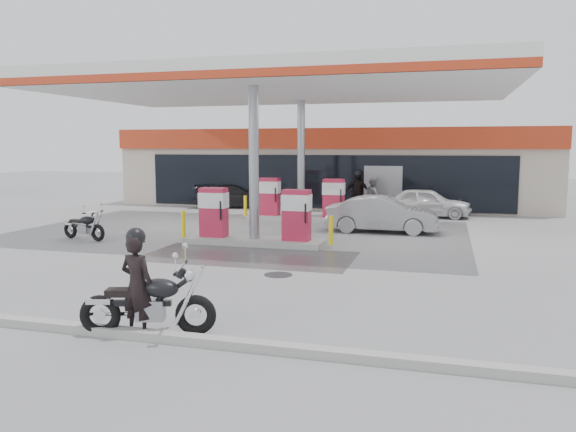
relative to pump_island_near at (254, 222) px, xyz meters
name	(u,v)px	position (x,y,z in m)	size (l,w,h in m)	color
ground	(232,255)	(0.00, -2.00, -0.71)	(90.00, 90.00, 0.00)	gray
wet_patch	(248,256)	(0.50, -2.00, -0.71)	(6.00, 3.00, 0.00)	#4C4C4F
drain_cover	(278,275)	(2.00, -4.00, -0.71)	(0.70, 0.70, 0.01)	#38383A
kerb	(79,328)	(0.00, -9.00, -0.64)	(28.00, 0.25, 0.15)	gray
store_building	(337,166)	(0.01, 13.94, 1.30)	(22.00, 8.22, 4.00)	#BDB39F
canopy	(281,86)	(0.00, 3.00, 4.56)	(16.00, 10.02, 5.51)	silver
pump_island_near	(254,222)	(0.00, 0.00, 0.00)	(5.14, 1.30, 1.78)	#9E9E99
pump_island_far	(301,204)	(0.00, 6.00, 0.00)	(5.14, 1.30, 1.78)	#9E9E99
main_motorcycle	(150,305)	(1.23, -8.78, -0.19)	(2.22, 0.97, 1.16)	black
biker_main	(137,285)	(1.04, -8.84, 0.14)	(0.62, 0.41, 1.70)	black
parked_motorcycle	(85,227)	(-5.74, -0.81, -0.27)	(1.89, 0.85, 0.98)	black
sedan_white	(427,203)	(5.07, 8.57, -0.06)	(1.54, 3.82, 1.30)	silver
attendant	(373,196)	(2.69, 8.80, 0.14)	(0.83, 0.64, 1.70)	slate
hatchback_silver	(382,214)	(3.67, 3.60, -0.05)	(1.40, 4.01, 1.32)	gray
parked_car_left	(234,196)	(-4.61, 10.00, -0.12)	(1.64, 4.04, 1.17)	black
biker_walking	(357,192)	(1.80, 9.80, 0.24)	(1.11, 0.46, 1.90)	black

